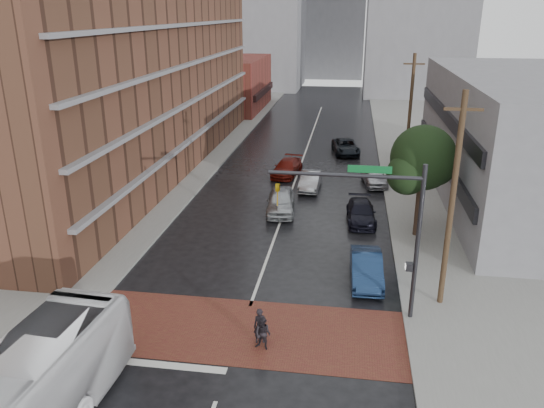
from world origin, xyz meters
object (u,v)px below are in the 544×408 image
(car_travel_c, at_px, (287,168))
(car_parked_far, at_px, (374,176))
(car_travel_b, at_px, (310,181))
(car_parked_near, at_px, (366,268))
(pedestrian_b, at_px, (263,334))
(car_travel_a, at_px, (281,201))
(suv_travel, at_px, (346,147))
(car_parked_mid, at_px, (361,213))
(pedestrian_a, at_px, (260,326))

(car_travel_c, distance_m, car_parked_far, 7.31)
(car_travel_b, bearing_deg, car_parked_far, 22.97)
(car_parked_near, height_order, car_parked_far, car_parked_near)
(car_travel_c, height_order, car_parked_far, car_parked_far)
(pedestrian_b, height_order, car_parked_far, pedestrian_b)
(car_travel_a, bearing_deg, car_parked_far, 42.66)
(car_travel_c, relative_size, suv_travel, 0.93)
(pedestrian_b, bearing_deg, suv_travel, 100.62)
(pedestrian_b, height_order, car_parked_mid, pedestrian_b)
(suv_travel, bearing_deg, pedestrian_b, -104.39)
(car_travel_b, relative_size, car_parked_far, 0.99)
(car_parked_far, bearing_deg, suv_travel, 95.18)
(car_travel_a, relative_size, car_parked_mid, 1.05)
(car_travel_b, bearing_deg, car_travel_a, -104.03)
(car_travel_b, relative_size, car_parked_near, 0.94)
(car_parked_mid, bearing_deg, car_travel_a, 166.74)
(suv_travel, relative_size, car_parked_far, 1.19)
(car_travel_c, bearing_deg, car_travel_b, -47.19)
(pedestrian_a, relative_size, pedestrian_b, 1.09)
(suv_travel, relative_size, car_parked_near, 1.12)
(pedestrian_b, xyz_separation_m, car_travel_a, (-1.35, 15.61, 0.08))
(pedestrian_b, relative_size, car_travel_b, 0.35)
(car_parked_near, xyz_separation_m, car_parked_far, (0.91, 16.27, -0.01))
(pedestrian_b, xyz_separation_m, suv_travel, (2.75, 32.32, -0.03))
(car_parked_far, bearing_deg, car_travel_c, 158.98)
(car_travel_b, distance_m, car_parked_mid, 7.35)
(car_travel_c, height_order, suv_travel, suv_travel)
(suv_travel, bearing_deg, car_travel_b, -111.95)
(suv_travel, height_order, car_parked_mid, suv_travel)
(pedestrian_a, relative_size, suv_travel, 0.31)
(car_travel_c, distance_m, car_parked_mid, 11.37)
(suv_travel, xyz_separation_m, car_parked_near, (1.50, -25.82, 0.04))
(pedestrian_b, height_order, car_parked_near, car_parked_near)
(pedestrian_a, height_order, car_parked_far, pedestrian_a)
(car_travel_b, xyz_separation_m, car_parked_far, (4.92, 1.82, 0.03))
(suv_travel, height_order, car_parked_near, car_parked_near)
(car_travel_a, bearing_deg, suv_travel, 71.19)
(car_parked_near, bearing_deg, pedestrian_b, -125.49)
(car_parked_near, height_order, car_parked_mid, car_parked_near)
(car_parked_mid, bearing_deg, pedestrian_b, -108.71)
(pedestrian_b, height_order, car_travel_a, car_travel_a)
(car_travel_c, xyz_separation_m, car_parked_far, (7.15, -1.53, 0.05))
(car_parked_near, distance_m, car_parked_far, 16.29)
(pedestrian_a, height_order, car_parked_near, pedestrian_a)
(car_parked_mid, bearing_deg, car_travel_b, 118.06)
(car_travel_c, bearing_deg, car_parked_near, -61.52)
(pedestrian_b, xyz_separation_m, car_parked_near, (4.25, 6.49, 0.01))
(car_travel_b, bearing_deg, car_travel_c, 126.28)
(pedestrian_b, height_order, car_travel_c, pedestrian_b)
(pedestrian_a, relative_size, car_travel_b, 0.38)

